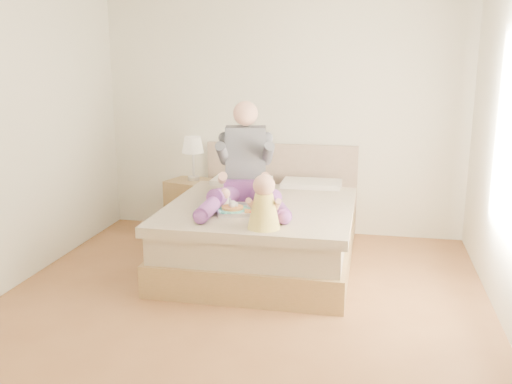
% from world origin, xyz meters
% --- Properties ---
extents(room, '(4.02, 4.22, 2.71)m').
position_xyz_m(room, '(0.08, 0.01, 1.51)').
color(room, brown).
rests_on(room, ground).
extents(bed, '(1.70, 2.18, 1.00)m').
position_xyz_m(bed, '(0.00, 1.08, 0.32)').
color(bed, olive).
rests_on(bed, ground).
extents(nightstand, '(0.59, 0.55, 0.59)m').
position_xyz_m(nightstand, '(-1.00, 1.88, 0.29)').
color(nightstand, olive).
rests_on(nightstand, ground).
extents(lamp, '(0.24, 0.24, 0.49)m').
position_xyz_m(lamp, '(-0.97, 1.89, 0.96)').
color(lamp, silver).
rests_on(lamp, nightstand).
extents(adult, '(0.83, 1.22, 0.96)m').
position_xyz_m(adult, '(-0.17, 0.98, 0.89)').
color(adult, '#6C3482').
rests_on(adult, bed).
extents(tray, '(0.59, 0.53, 0.14)m').
position_xyz_m(tray, '(-0.10, 0.62, 0.64)').
color(tray, silver).
rests_on(tray, bed).
extents(baby, '(0.29, 0.40, 0.44)m').
position_xyz_m(baby, '(0.17, 0.17, 0.79)').
color(baby, '#F5D64D').
rests_on(baby, bed).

